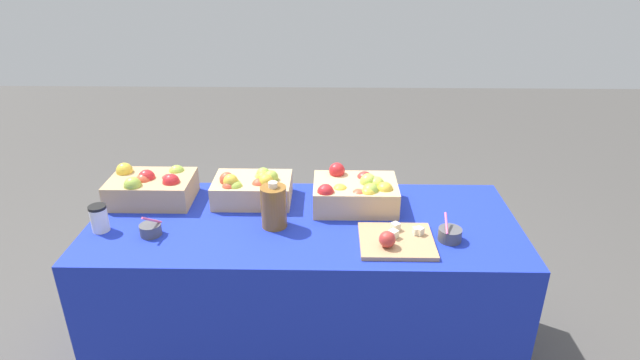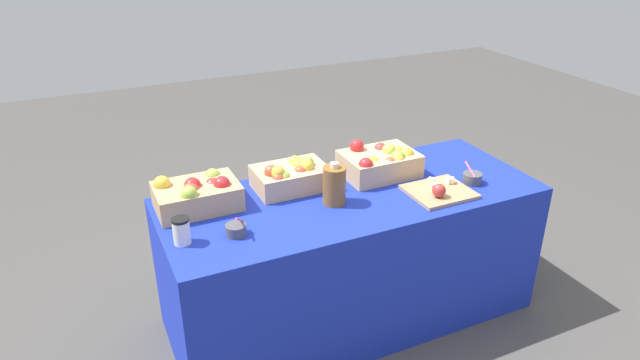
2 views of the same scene
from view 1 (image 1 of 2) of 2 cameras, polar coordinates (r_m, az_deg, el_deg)
The scene contains 10 objects.
ground_plane at distance 2.76m, azimuth -1.58°, elevation -17.93°, with size 10.00×10.00×0.00m, color #474442.
table at distance 2.52m, azimuth -1.68°, elevation -11.79°, with size 1.90×0.76×0.74m, color #192DB7.
apple_crate_left at distance 2.58m, azimuth -17.99°, elevation -0.71°, with size 0.39×0.26×0.17m.
apple_crate_middle at distance 2.47m, azimuth -7.51°, elevation -0.85°, with size 0.36×0.25×0.16m.
apple_crate_right at distance 2.40m, azimuth 4.00°, elevation -1.40°, with size 0.39×0.28×0.18m.
cutting_board_front at distance 2.17m, azimuth 8.31°, elevation -6.54°, with size 0.31×0.27×0.09m.
sample_bowl_near at distance 2.23m, azimuth 14.08°, elevation -5.81°, with size 0.10×0.10×0.11m.
sample_bowl_mid at distance 2.31m, azimuth -18.12°, elevation -5.18°, with size 0.09×0.10×0.11m.
cider_jug at distance 2.24m, azimuth -5.10°, elevation -2.92°, with size 0.11×0.11×0.21m.
coffee_cup at distance 2.41m, azimuth -23.10°, elevation -3.89°, with size 0.07×0.07×0.12m.
Camera 1 is at (0.11, -2.01, 1.89)m, focal length 29.11 mm.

